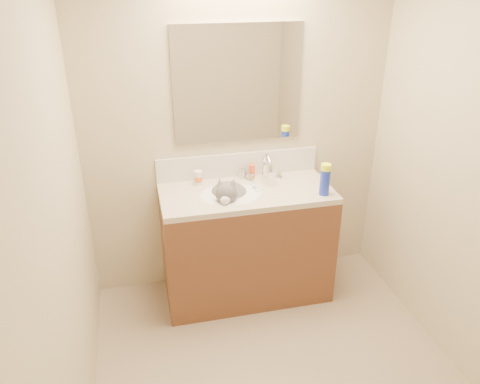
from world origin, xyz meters
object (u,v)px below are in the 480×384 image
vanity_cabinet (246,246)px  spray_can (325,182)px  pill_bottle (198,178)px  cat (229,197)px  silver_jar (242,174)px  amber_bottle (252,171)px  basin (231,203)px  faucet (266,169)px

vanity_cabinet → spray_can: bearing=-19.3°
spray_can → vanity_cabinet: bearing=160.7°
vanity_cabinet → pill_bottle: 0.62m
vanity_cabinet → cat: cat is taller
vanity_cabinet → silver_jar: size_ratio=18.33×
vanity_cabinet → silver_jar: 0.53m
pill_bottle → amber_bottle: 0.40m
basin → spray_can: 0.66m
basin → silver_jar: (0.14, 0.25, 0.10)m
basin → cat: (-0.01, 0.03, 0.04)m
faucet → cat: (-0.31, -0.14, -0.12)m
amber_bottle → spray_can: size_ratio=0.56×
basin → amber_bottle: (0.21, 0.24, 0.12)m
faucet → cat: size_ratio=0.66×
vanity_cabinet → cat: (-0.13, -0.00, 0.42)m
basin → amber_bottle: amber_bottle is taller
faucet → silver_jar: (-0.16, 0.08, -0.05)m
basin → spray_can: spray_can is taller
basin → faucet: (0.30, 0.17, 0.16)m
faucet → amber_bottle: faucet is taller
vanity_cabinet → silver_jar: bearing=84.4°
vanity_cabinet → amber_bottle: amber_bottle is taller
silver_jar → spray_can: size_ratio=0.36×
faucet → pill_bottle: bearing=175.1°
faucet → spray_can: (0.32, -0.31, 0.01)m
pill_bottle → spray_can: 0.88m
basin → cat: 0.05m
pill_bottle → silver_jar: bearing=6.6°
silver_jar → pill_bottle: bearing=-173.4°
basin → silver_jar: size_ratio=6.87×
vanity_cabinet → basin: (-0.12, -0.03, 0.38)m
silver_jar → vanity_cabinet: bearing=-95.6°
faucet → pill_bottle: size_ratio=2.69×
vanity_cabinet → amber_bottle: size_ratio=11.59×
basin → spray_can: size_ratio=2.44×
basin → cat: size_ratio=1.07×
faucet → spray_can: bearing=-44.4°
vanity_cabinet → amber_bottle: 0.55m
basin → spray_can: (0.62, -0.15, 0.16)m
faucet → spray_can: size_ratio=1.52×
pill_bottle → cat: bearing=-44.9°
silver_jar → faucet: bearing=-26.7°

